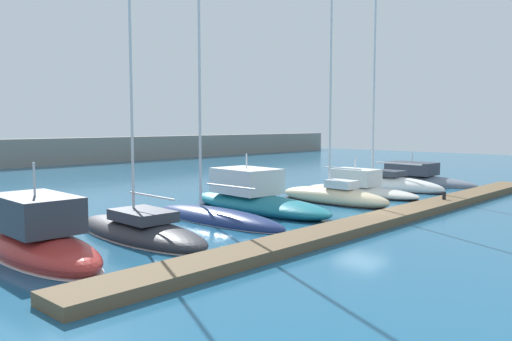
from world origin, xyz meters
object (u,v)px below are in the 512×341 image
(motorboat_red_nearest, at_px, (37,239))
(sailboat_sand_fifth, at_px, (334,196))
(motorboat_slate_eighth, at_px, (414,179))
(motorboat_teal_fourth, at_px, (254,197))
(dock_bollard, at_px, (444,196))
(sailboat_navy_third, at_px, (217,217))
(sailboat_charcoal_second, at_px, (140,230))
(motorboat_ivory_sixth, at_px, (359,188))
(sailboat_white_seventh, at_px, (384,183))

(motorboat_red_nearest, height_order, sailboat_sand_fifth, sailboat_sand_fifth)
(sailboat_sand_fifth, relative_size, motorboat_slate_eighth, 1.38)
(motorboat_teal_fourth, relative_size, dock_bollard, 23.26)
(sailboat_navy_third, bearing_deg, motorboat_slate_eighth, -88.66)
(motorboat_red_nearest, bearing_deg, sailboat_charcoal_second, -87.17)
(sailboat_charcoal_second, relative_size, motorboat_ivory_sixth, 2.04)
(motorboat_slate_eighth, bearing_deg, sailboat_sand_fifth, 96.55)
(motorboat_red_nearest, relative_size, sailboat_charcoal_second, 0.46)
(sailboat_navy_third, distance_m, dock_bollard, 13.26)
(sailboat_sand_fifth, bearing_deg, motorboat_slate_eighth, -83.47)
(sailboat_navy_third, relative_size, motorboat_slate_eighth, 1.55)
(sailboat_navy_third, xyz_separation_m, sailboat_white_seventh, (16.91, 0.63, 0.17))
(motorboat_red_nearest, xyz_separation_m, motorboat_teal_fourth, (12.49, 1.41, 0.04))
(sailboat_navy_third, relative_size, motorboat_ivory_sixth, 1.81)
(sailboat_sand_fifth, distance_m, motorboat_ivory_sixth, 4.27)
(motorboat_red_nearest, xyz_separation_m, sailboat_navy_third, (8.77, 0.37, -0.43))
(motorboat_red_nearest, height_order, sailboat_charcoal_second, sailboat_charcoal_second)
(sailboat_navy_third, height_order, motorboat_ivory_sixth, sailboat_navy_third)
(sailboat_charcoal_second, xyz_separation_m, motorboat_ivory_sixth, (17.36, 0.50, 0.10))
(sailboat_charcoal_second, height_order, motorboat_ivory_sixth, sailboat_charcoal_second)
(sailboat_white_seventh, bearing_deg, motorboat_ivory_sixth, 97.44)
(motorboat_red_nearest, xyz_separation_m, sailboat_charcoal_second, (4.24, 0.06, -0.31))
(sailboat_navy_third, height_order, sailboat_white_seventh, sailboat_white_seventh)
(motorboat_red_nearest, bearing_deg, sailboat_white_seventh, -85.71)
(sailboat_navy_third, xyz_separation_m, dock_bollard, (11.84, -5.96, 0.40))
(sailboat_charcoal_second, distance_m, motorboat_ivory_sixth, 17.37)
(motorboat_ivory_sixth, relative_size, sailboat_white_seventh, 0.43)
(sailboat_navy_third, bearing_deg, sailboat_charcoal_second, 93.92)
(motorboat_red_nearest, bearing_deg, sailboat_navy_third, -85.51)
(sailboat_white_seventh, bearing_deg, dock_bollard, 143.67)
(motorboat_red_nearest, distance_m, motorboat_slate_eighth, 30.17)
(motorboat_red_nearest, xyz_separation_m, dock_bollard, (20.60, -5.59, -0.03))
(motorboat_ivory_sixth, distance_m, sailboat_white_seventh, 4.10)
(sailboat_sand_fifth, bearing_deg, dock_bollard, -147.79)
(motorboat_teal_fourth, bearing_deg, sailboat_sand_fifth, -104.57)
(sailboat_charcoal_second, relative_size, sailboat_navy_third, 1.13)
(motorboat_teal_fourth, bearing_deg, sailboat_charcoal_second, 104.36)
(motorboat_teal_fourth, xyz_separation_m, motorboat_slate_eighth, (17.67, -0.52, -0.35))
(sailboat_sand_fifth, relative_size, motorboat_ivory_sixth, 1.61)
(motorboat_slate_eighth, bearing_deg, motorboat_red_nearest, 92.71)
(motorboat_teal_fourth, xyz_separation_m, sailboat_white_seventh, (13.19, -0.42, -0.29))
(sailboat_white_seventh, bearing_deg, sailboat_sand_fifth, 100.50)
(motorboat_teal_fourth, relative_size, sailboat_white_seventh, 0.52)
(sailboat_charcoal_second, distance_m, sailboat_navy_third, 4.54)
(motorboat_red_nearest, distance_m, sailboat_charcoal_second, 4.25)
(sailboat_white_seventh, xyz_separation_m, motorboat_slate_eighth, (4.48, -0.10, -0.05))
(sailboat_charcoal_second, bearing_deg, motorboat_slate_eighth, -85.65)
(motorboat_teal_fourth, height_order, sailboat_white_seventh, sailboat_white_seventh)
(sailboat_charcoal_second, xyz_separation_m, sailboat_sand_fifth, (13.18, -0.40, 0.10))
(motorboat_teal_fourth, height_order, motorboat_ivory_sixth, motorboat_teal_fourth)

